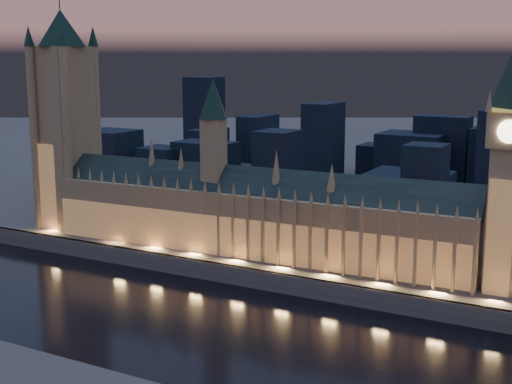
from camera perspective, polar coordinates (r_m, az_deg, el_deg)
The scene contains 7 objects.
ground_plane at distance 275.73m, azimuth -6.53°, elevation -9.62°, with size 2000.00×2000.00×0.00m, color black.
north_bank at distance 750.76m, azimuth 17.06°, elevation 3.45°, with size 2000.00×960.00×8.00m, color #453D40.
embankment_wall at distance 306.81m, azimuth -2.09°, elevation -6.60°, with size 2000.00×2.50×8.00m, color #484848.
palace_of_westminster at distance 319.08m, azimuth -0.47°, elevation -1.74°, with size 202.00×28.40×78.00m.
victoria_tower at distance 377.42m, azimuth -15.05°, elevation 6.38°, with size 31.68×31.68×122.36m.
elizabeth_tower at distance 276.73m, azimuth 19.81°, elevation 3.70°, with size 18.00×18.00×102.00m.
city_backdrop at distance 476.10m, azimuth 14.72°, elevation 2.59°, with size 457.28×215.63×69.66m.
Camera 1 is at (150.63, -209.59, 96.99)m, focal length 50.00 mm.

